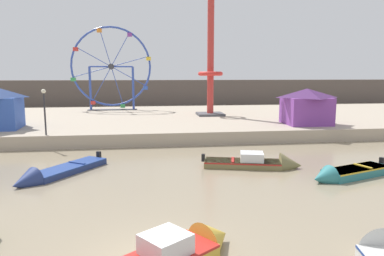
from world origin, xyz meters
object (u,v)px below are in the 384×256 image
object	(u,v)px
motorboat_teal_painted	(345,174)
drop_tower_red_tower	(211,64)
motorboat_mustard_yellow	(176,254)
promenade_lamp_near	(44,105)
motorboat_olive_wood	(262,163)
ferris_wheel_blue_frame	(111,68)
carnival_booth_purple_stall	(306,106)
motorboat_navy_blue	(51,174)

from	to	relation	value
motorboat_teal_painted	drop_tower_red_tower	world-z (taller)	drop_tower_red_tower
motorboat_mustard_yellow	motorboat_teal_painted	xyz separation A→B (m)	(9.58, 7.33, -0.07)
motorboat_mustard_yellow	drop_tower_red_tower	world-z (taller)	drop_tower_red_tower
motorboat_teal_painted	promenade_lamp_near	distance (m)	20.35
motorboat_olive_wood	promenade_lamp_near	distance (m)	15.97
ferris_wheel_blue_frame	drop_tower_red_tower	bearing A→B (deg)	-33.60
ferris_wheel_blue_frame	promenade_lamp_near	xyz separation A→B (m)	(-3.31, -18.23, -2.86)
ferris_wheel_blue_frame	promenade_lamp_near	size ratio (longest dim) A/B	3.03
motorboat_olive_wood	drop_tower_red_tower	distance (m)	19.24
motorboat_mustard_yellow	carnival_booth_purple_stall	size ratio (longest dim) A/B	1.17
motorboat_navy_blue	carnival_booth_purple_stall	bearing A→B (deg)	153.20
carnival_booth_purple_stall	motorboat_olive_wood	bearing A→B (deg)	-124.28
drop_tower_red_tower	carnival_booth_purple_stall	distance (m)	11.42
motorboat_navy_blue	drop_tower_red_tower	distance (m)	23.13
motorboat_navy_blue	carnival_booth_purple_stall	xyz separation A→B (m)	(19.25, 10.61, 2.48)
drop_tower_red_tower	promenade_lamp_near	xyz separation A→B (m)	(-14.27, -10.95, -3.27)
ferris_wheel_blue_frame	carnival_booth_purple_stall	xyz separation A→B (m)	(18.09, -15.32, -3.46)
motorboat_navy_blue	carnival_booth_purple_stall	size ratio (longest dim) A/B	1.35
drop_tower_red_tower	motorboat_mustard_yellow	bearing A→B (deg)	-102.69
drop_tower_red_tower	promenade_lamp_near	bearing A→B (deg)	-142.49
motorboat_mustard_yellow	motorboat_teal_painted	size ratio (longest dim) A/B	0.94
carnival_booth_purple_stall	promenade_lamp_near	world-z (taller)	promenade_lamp_near
motorboat_olive_wood	motorboat_navy_blue	bearing A→B (deg)	-162.96
motorboat_olive_wood	promenade_lamp_near	bearing A→B (deg)	167.30
motorboat_mustard_yellow	promenade_lamp_near	world-z (taller)	promenade_lamp_near
motorboat_teal_painted	carnival_booth_purple_stall	xyz separation A→B (m)	(3.91, 12.88, 2.42)
motorboat_teal_painted	motorboat_navy_blue	bearing A→B (deg)	-27.78
carnival_booth_purple_stall	promenade_lamp_near	size ratio (longest dim) A/B	1.25
motorboat_olive_wood	motorboat_navy_blue	world-z (taller)	motorboat_olive_wood
motorboat_navy_blue	ferris_wheel_blue_frame	size ratio (longest dim) A/B	0.56
motorboat_teal_painted	carnival_booth_purple_stall	bearing A→B (deg)	-126.25
motorboat_navy_blue	promenade_lamp_near	world-z (taller)	promenade_lamp_near
motorboat_mustard_yellow	motorboat_navy_blue	xyz separation A→B (m)	(-5.76, 9.60, -0.13)
ferris_wheel_blue_frame	motorboat_mustard_yellow	bearing A→B (deg)	-82.63
carnival_booth_purple_stall	promenade_lamp_near	distance (m)	21.61
motorboat_olive_wood	carnival_booth_purple_stall	bearing A→B (deg)	68.37
motorboat_navy_blue	carnival_booth_purple_stall	distance (m)	22.12
drop_tower_red_tower	carnival_booth_purple_stall	xyz separation A→B (m)	(7.13, -8.04, -3.86)
ferris_wheel_blue_frame	carnival_booth_purple_stall	distance (m)	23.95
ferris_wheel_blue_frame	carnival_booth_purple_stall	size ratio (longest dim) A/B	2.41
ferris_wheel_blue_frame	motorboat_navy_blue	bearing A→B (deg)	-92.56
motorboat_teal_painted	ferris_wheel_blue_frame	world-z (taller)	ferris_wheel_blue_frame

